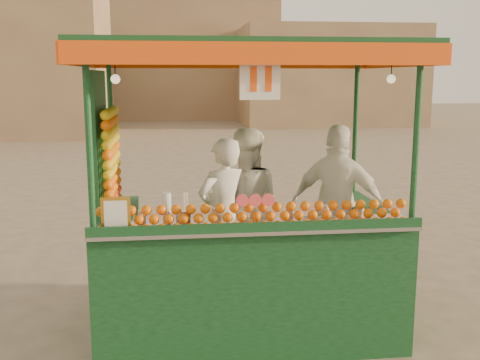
{
  "coord_description": "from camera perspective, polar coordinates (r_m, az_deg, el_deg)",
  "views": [
    {
      "loc": [
        -1.09,
        -5.49,
        2.48
      ],
      "look_at": [
        -0.46,
        -0.11,
        1.48
      ],
      "focal_mm": 42.2,
      "sensor_mm": 36.0,
      "label": 1
    }
  ],
  "objects": [
    {
      "name": "building_right",
      "position": [
        30.58,
        8.76,
        10.35
      ],
      "size": [
        9.0,
        6.0,
        5.0
      ],
      "primitive_type": "cube",
      "color": "#9A8157",
      "rests_on": "ground"
    },
    {
      "name": "vendor_left",
      "position": [
        5.69,
        -1.66,
        -3.56
      ],
      "size": [
        0.67,
        0.58,
        1.56
      ],
      "rotation": [
        0.0,
        0.0,
        3.58
      ],
      "color": "silver",
      "rests_on": "ground"
    },
    {
      "name": "building_center",
      "position": [
        35.52,
        -8.38,
        11.97
      ],
      "size": [
        14.0,
        7.0,
        7.0
      ],
      "primitive_type": "cube",
      "color": "#9A8157",
      "rests_on": "ground"
    },
    {
      "name": "ground",
      "position": [
        6.12,
        4.24,
        -13.5
      ],
      "size": [
        90.0,
        90.0,
        0.0
      ],
      "primitive_type": "plane",
      "color": "brown",
      "rests_on": "ground"
    },
    {
      "name": "juice_cart",
      "position": [
        5.47,
        -0.08,
        -6.34
      ],
      "size": [
        3.06,
        1.99,
        2.78
      ],
      "color": "#0E3614",
      "rests_on": "ground"
    },
    {
      "name": "vendor_right",
      "position": [
        5.89,
        9.86,
        -2.62
      ],
      "size": [
        1.06,
        0.84,
        1.69
      ],
      "rotation": [
        0.0,
        0.0,
        2.63
      ],
      "color": "white",
      "rests_on": "ground"
    },
    {
      "name": "vendor_middle",
      "position": [
        5.93,
        0.44,
        -2.6
      ],
      "size": [
        0.9,
        0.76,
        1.64
      ],
      "rotation": [
        0.0,
        0.0,
        2.95
      ],
      "color": "white",
      "rests_on": "ground"
    }
  ]
}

